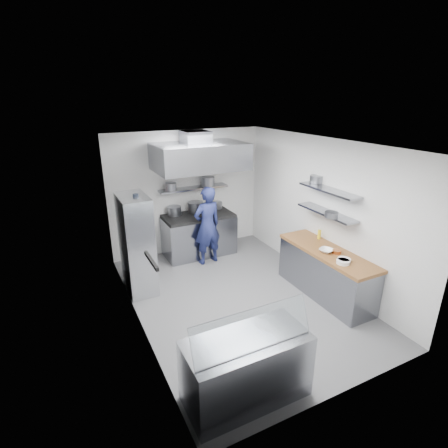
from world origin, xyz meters
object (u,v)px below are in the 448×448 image
display_case (246,369)px  chef (207,226)px  gas_range (199,235)px  wire_rack (137,244)px

display_case → chef: bearing=73.1°
gas_range → chef: bearing=-90.7°
chef → display_case: size_ratio=1.15×
chef → display_case: chef is taller
gas_range → display_case: gas_range is taller
chef → wire_rack: (-1.62, -0.45, 0.06)m
gas_range → wire_rack: 1.95m
wire_rack → display_case: bearing=-80.4°
chef → display_case: bearing=65.6°
gas_range → wire_rack: wire_rack is taller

